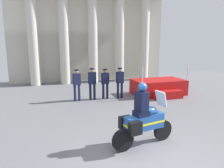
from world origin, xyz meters
TOP-DOWN VIEW (x-y plane):
  - ground_plane at (0.00, 0.00)m, footprint 28.60×28.60m
  - colonnade_backdrop at (0.80, 11.83)m, footprint 12.23×1.59m
  - reviewing_stand at (3.61, 6.24)m, footprint 2.95×2.21m
  - officer_in_row_0 at (-1.17, 6.18)m, footprint 0.41×0.27m
  - officer_in_row_1 at (-0.34, 6.25)m, footprint 0.41×0.27m
  - officer_in_row_2 at (0.36, 6.23)m, footprint 0.41×0.27m
  - officer_in_row_3 at (1.16, 6.14)m, footprint 0.41×0.27m
  - motorcycle_with_rider at (-0.02, 0.73)m, footprint 2.07×0.81m

SIDE VIEW (x-z plane):
  - ground_plane at x=0.00m, z-range 0.00..0.00m
  - reviewing_stand at x=3.61m, z-range -0.47..1.31m
  - motorcycle_with_rider at x=-0.02m, z-range -0.16..1.74m
  - officer_in_row_2 at x=0.36m, z-range 0.15..1.77m
  - officer_in_row_0 at x=-1.17m, z-range 0.15..1.81m
  - officer_in_row_3 at x=1.16m, z-range 0.15..1.82m
  - officer_in_row_1 at x=-0.34m, z-range 0.15..1.84m
  - colonnade_backdrop at x=0.80m, z-range 0.10..7.97m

